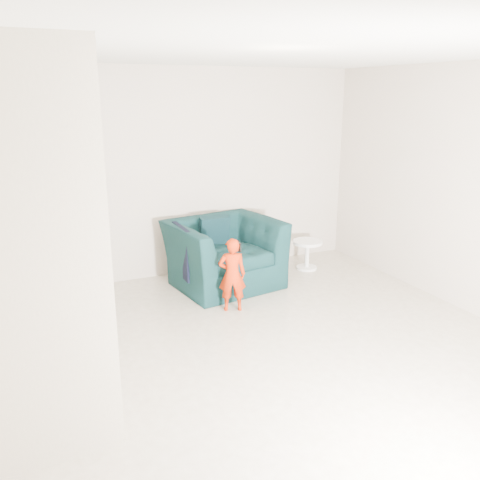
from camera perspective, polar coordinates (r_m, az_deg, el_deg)
name	(u,v)px	position (r m, az deg, el deg)	size (l,w,h in m)	color
floor	(280,366)	(4.73, 4.49, -13.92)	(5.50, 5.50, 0.00)	gray
ceiling	(288,48)	(4.11, 5.36, 20.72)	(5.50, 5.50, 0.00)	silver
back_wall	(180,174)	(6.71, -6.71, 7.34)	(5.00, 5.00, 0.00)	#B8A896
armchair	(224,253)	(6.42, -1.78, -1.51)	(1.29, 1.12, 0.84)	black
toddler	(232,275)	(5.67, -0.89, -3.92)	(0.31, 0.20, 0.84)	#A51105
side_table	(307,250)	(7.10, 7.56, -1.12)	(0.41, 0.41, 0.41)	white
staircase	(26,280)	(4.36, -22.86, -4.21)	(1.02, 3.03, 3.62)	#ADA089
cushion	(214,230)	(6.59, -2.94, 1.12)	(0.40, 0.11, 0.38)	black
throw	(182,251)	(6.19, -6.56, -1.27)	(0.06, 0.56, 0.62)	black
phone	(239,247)	(5.59, -0.07, -0.84)	(0.02, 0.05, 0.10)	black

